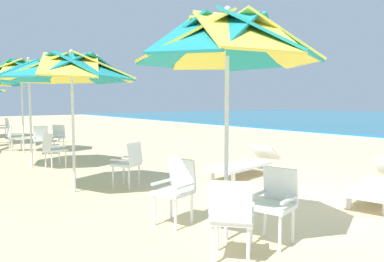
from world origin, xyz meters
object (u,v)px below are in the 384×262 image
beach_umbrella_3 (21,75)px  plastic_chair_7 (57,136)px  beach_umbrella_0 (227,42)px  sun_lounger_2 (245,163)px  plastic_chair_4 (53,148)px  plastic_chair_5 (41,138)px  beach_umbrella_2 (29,72)px  sun_lounger_1 (382,184)px  plastic_chair_3 (129,162)px  plastic_chair_9 (4,127)px  beach_umbrella_1 (72,69)px  plastic_chair_0 (232,214)px  plastic_chair_6 (14,136)px  plastic_chair_1 (176,187)px  plastic_chair_2 (275,200)px

beach_umbrella_3 → plastic_chair_7: (0.29, 0.94, -1.95)m
beach_umbrella_0 → sun_lounger_2: 4.38m
plastic_chair_4 → plastic_chair_5: 2.82m
beach_umbrella_0 → plastic_chair_5: size_ratio=3.13×
beach_umbrella_2 → sun_lounger_1: bearing=29.5°
plastic_chair_3 → plastic_chair_9: 12.07m
beach_umbrella_1 → plastic_chair_9: 11.98m
plastic_chair_0 → sun_lounger_1: 3.61m
plastic_chair_6 → beach_umbrella_3: bearing=11.0°
plastic_chair_0 → plastic_chair_1: (-1.34, 0.25, 0.00)m
plastic_chair_1 → sun_lounger_2: bearing=119.5°
sun_lounger_1 → plastic_chair_9: bearing=-169.8°
beach_umbrella_0 → plastic_chair_4: bearing=-178.4°
plastic_chair_0 → plastic_chair_2: size_ratio=1.00×
beach_umbrella_1 → plastic_chair_6: (-6.64, 0.39, -1.71)m
beach_umbrella_3 → sun_lounger_1: (9.60, 3.31, -2.17)m
plastic_chair_6 → plastic_chair_9: same height
plastic_chair_0 → beach_umbrella_3: bearing=178.3°
plastic_chair_6 → sun_lounger_2: 8.08m
plastic_chair_1 → sun_lounger_1: size_ratio=0.39×
plastic_chair_2 → sun_lounger_2: size_ratio=0.39×
plastic_chair_1 → plastic_chair_5: bearing=176.9°
beach_umbrella_0 → plastic_chair_6: beach_umbrella_0 is taller
beach_umbrella_3 → plastic_chair_9: (-5.84, 0.54, -1.95)m
plastic_chair_2 → beach_umbrella_1: size_ratio=0.34×
plastic_chair_3 → plastic_chair_4: size_ratio=1.00×
plastic_chair_5 → sun_lounger_2: plastic_chair_5 is taller
plastic_chair_3 → sun_lounger_1: (3.38, 2.87, -0.22)m
plastic_chair_0 → beach_umbrella_3: 10.03m
beach_umbrella_3 → sun_lounger_2: beach_umbrella_3 is taller
beach_umbrella_2 → plastic_chair_4: 1.92m
plastic_chair_4 → beach_umbrella_3: bearing=178.4°
plastic_chair_3 → plastic_chair_0: bearing=-11.4°
beach_umbrella_0 → plastic_chair_9: 15.32m
beach_umbrella_0 → plastic_chair_7: size_ratio=3.13×
plastic_chair_3 → beach_umbrella_3: (-6.23, -0.44, 1.95)m
plastic_chair_1 → beach_umbrella_3: 8.72m
sun_lounger_1 → plastic_chair_6: bearing=-161.5°
plastic_chair_3 → plastic_chair_2: bearing=0.7°
plastic_chair_0 → plastic_chair_1: 1.37m
plastic_chair_3 → beach_umbrella_0: bearing=-6.8°
plastic_chair_4 → beach_umbrella_3: beach_umbrella_3 is taller
plastic_chair_0 → plastic_chair_3: same height
plastic_chair_2 → plastic_chair_6: size_ratio=1.00×
beach_umbrella_0 → plastic_chair_7: bearing=174.5°
plastic_chair_1 → plastic_chair_3: same height
plastic_chair_2 → plastic_chair_5: size_ratio=1.00×
beach_umbrella_2 → plastic_chair_6: size_ratio=3.11×
sun_lounger_2 → plastic_chair_2: bearing=-40.1°
beach_umbrella_1 → plastic_chair_7: beach_umbrella_1 is taller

